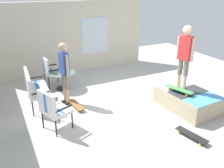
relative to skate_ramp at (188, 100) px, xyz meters
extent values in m
cube|color=beige|center=(0.70, 1.36, -0.31)|extent=(12.00, 12.00, 0.10)
cube|color=beige|center=(4.50, 1.86, 1.09)|extent=(0.20, 6.00, 2.69)
cube|color=silver|center=(4.39, 0.96, 1.09)|extent=(0.03, 1.10, 1.40)
cube|color=tan|center=(0.00, 0.03, -0.01)|extent=(1.73, 1.19, 0.51)
cube|color=#4C99D8|center=(-0.56, 0.00, 0.25)|extent=(0.60, 1.09, 0.01)
cube|color=#333338|center=(0.00, 0.03, 0.25)|extent=(0.60, 1.09, 0.01)
cube|color=silver|center=(0.55, 0.07, 0.25)|extent=(0.60, 1.09, 0.01)
cylinder|color=#B2B2B7|center=(-0.03, 0.56, 0.22)|extent=(1.60, 0.15, 0.05)
cube|color=tan|center=(0.05, -0.83, -0.03)|extent=(1.66, 0.82, 0.42)
cylinder|color=black|center=(1.43, 3.51, -0.04)|extent=(0.04, 0.04, 0.44)
cylinder|color=black|center=(2.60, 3.44, -0.04)|extent=(0.04, 0.04, 0.44)
cylinder|color=black|center=(1.46, 3.98, -0.04)|extent=(0.04, 0.04, 0.44)
cylinder|color=black|center=(2.63, 3.91, -0.04)|extent=(0.04, 0.04, 0.44)
cube|color=silver|center=(2.03, 3.71, 0.22)|extent=(1.28, 0.62, 0.08)
cube|color=#3872C6|center=(2.03, 3.71, 0.26)|extent=(1.21, 0.17, 0.00)
cube|color=silver|center=(2.04, 3.94, 0.51)|extent=(1.25, 0.15, 0.50)
cube|color=#3872C6|center=(2.04, 3.94, 0.51)|extent=(0.10, 0.09, 0.46)
cube|color=black|center=(1.43, 3.74, 0.38)|extent=(0.07, 0.47, 0.04)
cube|color=black|center=(2.63, 3.67, 0.38)|extent=(0.07, 0.47, 0.04)
cylinder|color=black|center=(3.07, 2.72, -0.04)|extent=(0.04, 0.04, 0.44)
cylinder|color=black|center=(3.61, 2.76, -0.04)|extent=(0.04, 0.04, 0.44)
cylinder|color=black|center=(3.04, 3.19, -0.04)|extent=(0.04, 0.04, 0.44)
cylinder|color=black|center=(3.58, 3.23, -0.04)|extent=(0.04, 0.04, 0.44)
cube|color=silver|center=(3.32, 2.98, 0.22)|extent=(0.65, 0.59, 0.08)
cube|color=#3872C6|center=(3.32, 2.98, 0.26)|extent=(0.59, 0.14, 0.00)
cube|color=silver|center=(3.31, 3.21, 0.51)|extent=(0.62, 0.12, 0.50)
cube|color=#3872C6|center=(3.31, 3.21, 0.51)|extent=(0.11, 0.09, 0.46)
cube|color=black|center=(3.03, 2.96, 0.38)|extent=(0.07, 0.47, 0.04)
cube|color=black|center=(3.61, 2.99, 0.38)|extent=(0.07, 0.47, 0.04)
cylinder|color=black|center=(0.43, 3.23, -0.04)|extent=(0.04, 0.04, 0.44)
cylinder|color=black|center=(0.94, 3.42, -0.04)|extent=(0.04, 0.04, 0.44)
cylinder|color=black|center=(0.26, 3.66, -0.04)|extent=(0.04, 0.04, 0.44)
cylinder|color=black|center=(0.77, 3.86, -0.04)|extent=(0.04, 0.04, 0.44)
cube|color=silver|center=(0.60, 3.54, 0.22)|extent=(0.78, 0.74, 0.08)
cube|color=#3872C6|center=(0.60, 3.54, 0.26)|extent=(0.58, 0.30, 0.00)
cube|color=silver|center=(0.52, 3.76, 0.51)|extent=(0.61, 0.30, 0.50)
cube|color=#3872C6|center=(0.52, 3.76, 0.51)|extent=(0.12, 0.11, 0.46)
cube|color=black|center=(0.33, 3.44, 0.38)|extent=(0.21, 0.45, 0.04)
cube|color=black|center=(0.87, 3.65, 0.38)|extent=(0.21, 0.45, 0.04)
cylinder|color=black|center=(2.90, 2.77, 0.02)|extent=(0.06, 0.06, 0.55)
cylinder|color=black|center=(2.90, 2.77, -0.24)|extent=(0.44, 0.44, 0.03)
cylinder|color=slate|center=(2.90, 2.77, 0.30)|extent=(0.90, 0.90, 0.02)
cube|color=black|center=(1.74, 2.94, -0.23)|extent=(0.15, 0.26, 0.05)
cylinder|color=tan|center=(1.74, 2.94, 0.00)|extent=(0.10, 0.10, 0.42)
cylinder|color=slate|center=(1.74, 2.94, 0.43)|extent=(0.13, 0.13, 0.42)
cube|color=black|center=(1.91, 2.97, -0.23)|extent=(0.15, 0.26, 0.05)
cylinder|color=tan|center=(1.91, 2.97, 0.00)|extent=(0.10, 0.10, 0.42)
cylinder|color=slate|center=(1.91, 2.97, 0.43)|extent=(0.13, 0.13, 0.42)
cube|color=#334C99|center=(1.83, 2.96, 0.95)|extent=(0.35, 0.23, 0.63)
sphere|color=tan|center=(1.83, 2.96, 1.42)|extent=(0.24, 0.24, 0.24)
cylinder|color=tan|center=(1.63, 2.92, 0.93)|extent=(0.08, 0.08, 0.60)
cylinder|color=tan|center=(2.02, 2.99, 0.93)|extent=(0.08, 0.08, 0.60)
cube|color=navy|center=(0.21, 0.22, 0.29)|extent=(0.18, 0.26, 0.05)
cylinder|color=beige|center=(0.21, 0.22, 0.52)|extent=(0.10, 0.10, 0.42)
cylinder|color=slate|center=(0.21, 0.22, 0.94)|extent=(0.13, 0.13, 0.42)
cube|color=navy|center=(0.05, 0.16, 0.29)|extent=(0.18, 0.26, 0.05)
cylinder|color=beige|center=(0.05, 0.16, 0.52)|extent=(0.10, 0.10, 0.42)
cylinder|color=slate|center=(0.05, 0.16, 0.94)|extent=(0.13, 0.13, 0.42)
cube|color=red|center=(0.13, 0.19, 1.46)|extent=(0.36, 0.27, 0.62)
sphere|color=beige|center=(0.13, 0.19, 1.93)|extent=(0.24, 0.24, 0.24)
cylinder|color=beige|center=(0.32, 0.25, 1.44)|extent=(0.08, 0.08, 0.59)
cylinder|color=beige|center=(-0.06, 0.12, 1.44)|extent=(0.08, 0.08, 0.59)
cube|color=brown|center=(1.43, 2.81, -0.17)|extent=(0.82, 0.28, 0.02)
cylinder|color=gold|center=(1.72, 2.76, -0.23)|extent=(0.06, 0.04, 0.06)
cylinder|color=gold|center=(1.70, 2.92, -0.23)|extent=(0.06, 0.04, 0.06)
cylinder|color=gold|center=(1.16, 2.70, -0.23)|extent=(0.06, 0.04, 0.06)
cylinder|color=gold|center=(1.14, 2.86, -0.23)|extent=(0.06, 0.04, 0.06)
cube|color=black|center=(-1.17, 0.93, -0.17)|extent=(0.82, 0.35, 0.02)
cylinder|color=gold|center=(-0.88, 0.91, -0.23)|extent=(0.06, 0.04, 0.06)
cylinder|color=gold|center=(-0.91, 1.07, -0.23)|extent=(0.06, 0.04, 0.06)
cylinder|color=gold|center=(-1.43, 0.80, -0.23)|extent=(0.06, 0.04, 0.06)
cylinder|color=gold|center=(-1.46, 0.96, -0.23)|extent=(0.06, 0.04, 0.06)
cube|color=#3F8C4C|center=(0.06, 0.31, 0.35)|extent=(0.82, 0.41, 0.01)
cylinder|color=gold|center=(0.35, 0.31, 0.29)|extent=(0.06, 0.04, 0.06)
cylinder|color=gold|center=(0.31, 0.46, 0.29)|extent=(0.06, 0.04, 0.06)
cylinder|color=gold|center=(-0.18, 0.15, 0.29)|extent=(0.06, 0.04, 0.06)
cylinder|color=gold|center=(-0.23, 0.31, 0.29)|extent=(0.06, 0.04, 0.06)
camera|label=1|loc=(-4.51, 4.61, 3.01)|focal=38.85mm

